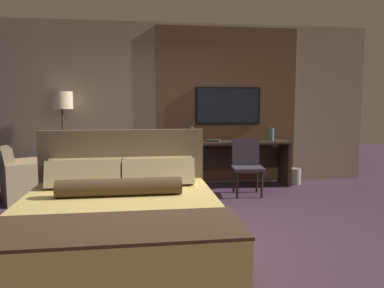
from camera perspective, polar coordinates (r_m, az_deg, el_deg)
ground_plane at (r=4.25m, az=-0.31°, el=-13.49°), size 16.00×16.00×0.00m
wall_back_tv_panel at (r=6.59m, az=-2.11°, el=5.98°), size 7.20×0.09×2.80m
bed at (r=3.58m, az=-10.98°, el=-11.78°), size 1.87×2.13×1.13m
desk at (r=6.52m, az=5.87°, el=-1.68°), size 2.00×0.54×0.78m
tv at (r=6.66m, az=5.50°, el=5.84°), size 1.16×0.04×0.65m
desk_chair at (r=5.95m, az=8.32°, el=-2.69°), size 0.51×0.51×0.87m
armchair_by_window at (r=6.09m, az=-23.80°, el=-5.18°), size 0.95×0.97×0.81m
floor_lamp at (r=6.42m, az=-19.17°, el=5.21°), size 0.34×0.34×1.62m
vase_tall at (r=6.31m, az=-0.30°, el=1.52°), size 0.11×0.11×0.26m
vase_short at (r=6.74m, az=11.97°, el=1.49°), size 0.10×0.10×0.21m
book at (r=6.41m, az=3.28°, el=0.55°), size 0.26×0.21×0.03m
waste_bin at (r=6.90m, az=15.35°, el=-4.75°), size 0.22×0.22×0.28m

